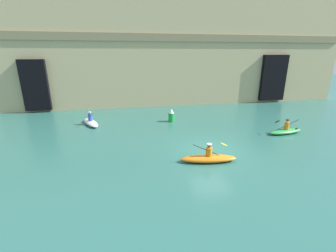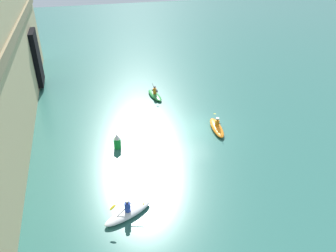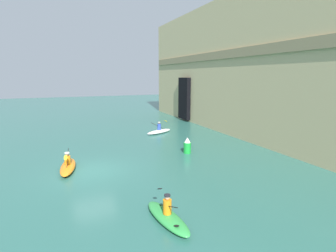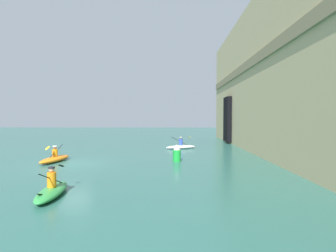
{
  "view_description": "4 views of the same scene",
  "coord_description": "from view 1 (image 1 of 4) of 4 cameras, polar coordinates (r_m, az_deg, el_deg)",
  "views": [
    {
      "loc": [
        -5.26,
        -12.32,
        5.87
      ],
      "look_at": [
        -2.29,
        2.83,
        0.91
      ],
      "focal_mm": 24.0,
      "sensor_mm": 36.0,
      "label": 1
    },
    {
      "loc": [
        -22.02,
        8.87,
        13.88
      ],
      "look_at": [
        -2.28,
        3.24,
        1.94
      ],
      "focal_mm": 35.0,
      "sensor_mm": 36.0,
      "label": 2
    },
    {
      "loc": [
        15.48,
        -1.53,
        5.61
      ],
      "look_at": [
        -1.96,
        5.67,
        1.98
      ],
      "focal_mm": 28.0,
      "sensor_mm": 36.0,
      "label": 3
    },
    {
      "loc": [
        16.69,
        6.74,
        3.04
      ],
      "look_at": [
        -1.51,
        6.27,
        2.42
      ],
      "focal_mm": 28.0,
      "sensor_mm": 36.0,
      "label": 4
    }
  ],
  "objects": [
    {
      "name": "kayak_green",
      "position": [
        19.58,
        27.73,
        -1.08
      ],
      "size": [
        3.02,
        1.19,
        1.13
      ],
      "rotation": [
        0.0,
        0.0,
        3.28
      ],
      "color": "green",
      "rests_on": "ground"
    },
    {
      "name": "marker_buoy",
      "position": [
        20.35,
        0.86,
        2.63
      ],
      "size": [
        0.54,
        0.54,
        1.17
      ],
      "color": "green",
      "rests_on": "ground"
    },
    {
      "name": "kayak_orange",
      "position": [
        13.11,
        10.26,
        -7.98
      ],
      "size": [
        3.27,
        1.27,
        1.16
      ],
      "rotation": [
        0.0,
        0.0,
        3.0
      ],
      "color": "orange",
      "rests_on": "ground"
    },
    {
      "name": "cliff_bluff",
      "position": [
        28.48,
        -2.68,
        18.91
      ],
      "size": [
        45.79,
        5.88,
        12.91
      ],
      "color": "tan",
      "rests_on": "ground"
    },
    {
      "name": "ground_plane",
      "position": [
        14.63,
        11.06,
        -6.22
      ],
      "size": [
        120.0,
        120.0,
        0.0
      ],
      "primitive_type": "plane",
      "color": "#2D665B"
    },
    {
      "name": "kayak_white",
      "position": [
        20.67,
        -19.02,
        0.95
      ],
      "size": [
        1.97,
        3.11,
        1.25
      ],
      "rotation": [
        0.0,
        0.0,
        1.98
      ],
      "color": "white",
      "rests_on": "ground"
    }
  ]
}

